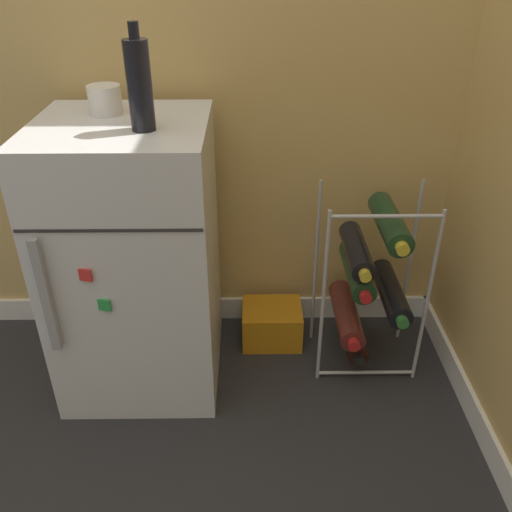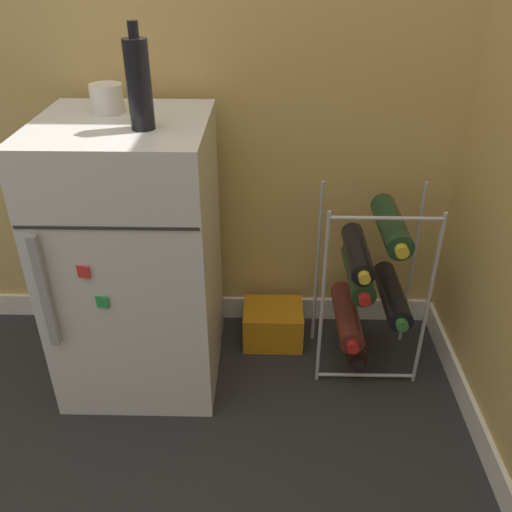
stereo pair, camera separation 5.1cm
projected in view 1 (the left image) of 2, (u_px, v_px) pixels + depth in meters
name	position (u px, v px, depth m)	size (l,w,h in m)	color
ground_plane	(197.00, 447.00, 1.60)	(14.00, 14.00, 0.00)	#28282B
mini_fridge	(136.00, 261.00, 1.68)	(0.48, 0.51, 0.87)	silver
wine_rack	(366.00, 281.00, 1.79)	(0.34, 0.33, 0.64)	#B2B2B7
soda_box	(272.00, 324.00, 2.00)	(0.22, 0.18, 0.14)	orange
fridge_top_cup	(105.00, 100.00, 1.51)	(0.09, 0.09, 0.08)	silver
fridge_top_bottle	(139.00, 85.00, 1.35)	(0.06, 0.06, 0.26)	black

